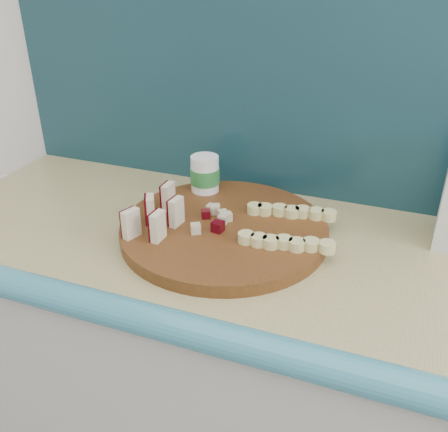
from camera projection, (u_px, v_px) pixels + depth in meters
backsplash at (445, 111)px, 1.09m from camera, size 2.20×0.02×0.50m
cutting_board at (224, 230)px, 1.11m from camera, size 0.53×0.53×0.03m
apple_wedges at (156, 213)px, 1.08m from camera, size 0.09×0.18×0.06m
apple_chunks at (212, 218)px, 1.10m from camera, size 0.08×0.07×0.02m
banana_slices at (288, 226)px, 1.07m from camera, size 0.22×0.20×0.02m
canister at (205, 178)px, 1.24m from camera, size 0.07×0.07×0.12m
banana_peel at (260, 220)px, 1.17m from camera, size 0.20×0.17×0.01m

